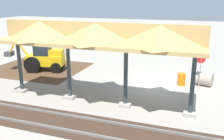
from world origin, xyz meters
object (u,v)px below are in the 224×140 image
Objects in this scene: stop_sign at (201,63)px; traffic_barrel at (181,79)px; backhoe at (44,57)px; concrete_pipe at (204,79)px.

traffic_barrel is (1.23, -0.11, -1.40)m from stop_sign.
backhoe is at bearing -0.47° from stop_sign.
backhoe is 11.80m from traffic_barrel.
traffic_barrel is at bearing -4.94° from stop_sign.
backhoe is (13.00, -0.11, -0.58)m from stop_sign.
stop_sign is at bearing 60.90° from concrete_pipe.
traffic_barrel is at bearing 18.67° from concrete_pipe.
stop_sign is 1.86m from traffic_barrel.
backhoe is 13.39m from concrete_pipe.
stop_sign is at bearing 175.06° from traffic_barrel.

